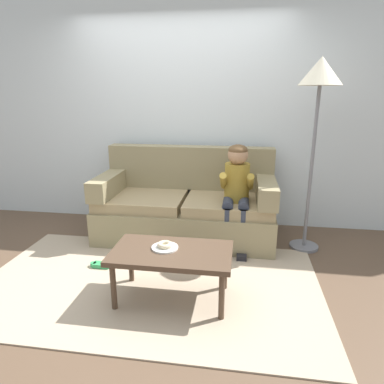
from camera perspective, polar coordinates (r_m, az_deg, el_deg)
ground at (r=3.31m, az=-6.00°, el=-12.87°), size 10.00×10.00×0.00m
wall_back at (r=4.26m, az=-1.77°, el=13.48°), size 8.00×0.10×2.80m
area_rug at (r=3.10m, az=-7.19°, el=-14.98°), size 2.93×1.73×0.01m
couch at (r=3.90m, az=-0.92°, el=-2.42°), size 1.95×0.90×1.00m
coffee_table at (r=2.71m, az=-3.43°, el=-10.68°), size 0.94×0.53×0.43m
person_child at (r=3.56m, az=7.48°, el=0.88°), size 0.34×0.58×1.10m
plate at (r=2.73m, az=-4.56°, el=-9.24°), size 0.21×0.21×0.01m
donut at (r=2.71m, az=-4.57°, el=-8.77°), size 0.16×0.16×0.04m
toy_controller at (r=3.43m, az=-14.86°, el=-11.80°), size 0.23×0.09×0.05m
floor_lamp at (r=3.58m, az=20.57°, el=16.17°), size 0.41×0.41×1.93m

